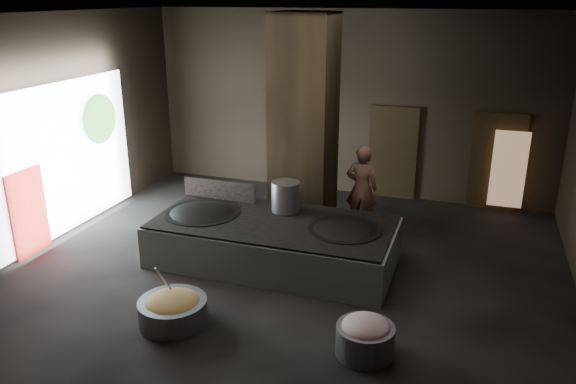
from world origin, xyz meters
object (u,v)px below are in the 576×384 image
at_px(stock_pot, 286,196).
at_px(cook, 362,188).
at_px(wok_right, 345,233).
at_px(veg_basin, 173,312).
at_px(meat_basin, 365,340).
at_px(hearth_platform, 274,242).
at_px(wok_left, 202,216).

height_order(stock_pot, cook, cook).
height_order(wok_right, veg_basin, wok_right).
distance_m(stock_pot, meat_basin, 3.73).
distance_m(cook, veg_basin, 5.06).
bearing_deg(hearth_platform, meat_basin, -46.25).
bearing_deg(stock_pot, hearth_platform, -95.19).
height_order(cook, meat_basin, cook).
xyz_separation_m(hearth_platform, wok_left, (-1.45, -0.05, 0.36)).
xyz_separation_m(wok_right, stock_pot, (-1.30, 0.50, 0.38)).
height_order(hearth_platform, veg_basin, hearth_platform).
distance_m(hearth_platform, wok_right, 1.40).
xyz_separation_m(cook, veg_basin, (-1.95, -4.61, -0.73)).
height_order(stock_pot, veg_basin, stock_pot).
distance_m(wok_right, stock_pot, 1.44).
bearing_deg(veg_basin, hearth_platform, 73.63).
xyz_separation_m(hearth_platform, stock_pot, (0.05, 0.55, 0.74)).
bearing_deg(veg_basin, wok_right, 50.70).
bearing_deg(hearth_platform, veg_basin, -106.26).
bearing_deg(meat_basin, wok_right, 110.19).
relative_size(wok_right, meat_basin, 1.60).
relative_size(stock_pot, meat_basin, 0.71).
distance_m(wok_right, meat_basin, 2.59).
relative_size(wok_left, wok_right, 1.07).
height_order(hearth_platform, cook, cook).
relative_size(wok_left, meat_basin, 1.72).
bearing_deg(cook, veg_basin, 63.90).
bearing_deg(wok_right, wok_left, -177.95).
relative_size(stock_pot, cook, 0.32).
xyz_separation_m(wok_left, veg_basin, (0.72, -2.45, -0.56)).
xyz_separation_m(stock_pot, meat_basin, (2.18, -2.88, -0.90)).
relative_size(hearth_platform, cook, 2.44).
bearing_deg(wok_right, meat_basin, -69.81).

